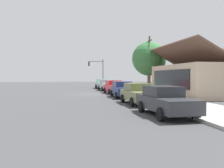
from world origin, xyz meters
TOP-DOWN VIEW (x-y plane):
  - ground_plane at (0.00, 0.00)m, footprint 120.00×120.00m
  - sidewalk_curb at (0.00, 5.60)m, footprint 60.00×4.20m
  - car_seafoam at (-13.06, 2.87)m, footprint 4.74×2.17m
  - car_silver at (-7.00, 2.88)m, footprint 4.59×2.26m
  - car_cherry at (-1.06, 2.89)m, footprint 4.69×2.21m
  - car_navy at (4.52, 2.76)m, footprint 4.91×2.14m
  - car_olive at (10.46, 2.71)m, footprint 4.76×2.14m
  - car_charcoal at (15.90, 2.66)m, footprint 4.80×2.13m
  - storefront_building at (3.68, 11.98)m, footprint 12.12×8.20m
  - shade_tree at (-4.39, 8.43)m, footprint 4.74×4.74m
  - traffic_light_main at (-16.73, 2.54)m, footprint 0.37×2.79m
  - utility_pole_wooden at (-3.57, 8.20)m, footprint 1.80×0.24m
  - fire_hydrant_red at (9.62, 4.20)m, footprint 0.22×0.22m

SIDE VIEW (x-z plane):
  - ground_plane at x=0.00m, z-range 0.00..0.00m
  - sidewalk_curb at x=0.00m, z-range 0.00..0.16m
  - fire_hydrant_red at x=9.62m, z-range 0.14..0.85m
  - car_silver at x=-7.00m, z-range 0.02..1.61m
  - car_cherry at x=-1.06m, z-range 0.02..1.61m
  - car_seafoam at x=-13.06m, z-range 0.02..1.61m
  - car_charcoal at x=15.90m, z-range 0.02..1.61m
  - car_olive at x=10.46m, z-range 0.02..1.61m
  - car_navy at x=4.52m, z-range 0.02..1.61m
  - storefront_building at x=3.68m, z-range -0.96..4.61m
  - traffic_light_main at x=-16.73m, z-range 0.89..6.09m
  - utility_pole_wooden at x=-3.57m, z-range 0.18..7.68m
  - shade_tree at x=-4.39m, z-range 1.06..7.96m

